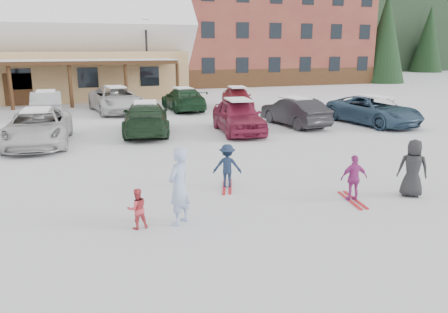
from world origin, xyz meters
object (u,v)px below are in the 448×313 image
object	(u,v)px
child_navy	(227,166)
parked_car_6	(374,110)
toddler_red	(137,209)
bystander_dark	(413,168)
parked_car_11	(183,99)
alpine_hotel	(235,3)
parked_car_12	(237,97)
parked_car_2	(38,127)
parked_car_10	(116,100)
lamp_post	(147,55)
parked_car_4	(238,116)
child_magenta	(354,178)
parked_car_9	(47,104)
adult_skier	(179,186)
parked_car_3	(146,118)
parked_car_5	(295,112)

from	to	relation	value
child_navy	parked_car_6	size ratio (longest dim) A/B	0.24
toddler_red	bystander_dark	bearing A→B (deg)	171.37
parked_car_11	alpine_hotel	bearing A→B (deg)	-119.72
parked_car_6	parked_car_12	xyz separation A→B (m)	(-4.44, 8.22, -0.04)
toddler_red	parked_car_2	world-z (taller)	parked_car_2
parked_car_10	parked_car_12	bearing A→B (deg)	-11.33
bystander_dark	lamp_post	bearing A→B (deg)	-48.31
parked_car_6	parked_car_2	bearing A→B (deg)	170.29
alpine_hotel	child_navy	distance (m)	39.96
parked_car_2	parked_car_11	world-z (taller)	parked_car_2
parked_car_2	parked_car_4	world-z (taller)	parked_car_4
child_navy	child_magenta	distance (m)	3.46
lamp_post	toddler_red	distance (m)	24.94
parked_car_6	parked_car_9	bearing A→B (deg)	144.68
parked_car_9	adult_skier	bearing A→B (deg)	99.86
parked_car_3	parked_car_11	size ratio (longest dim) A/B	1.03
parked_car_4	parked_car_6	distance (m)	7.43
toddler_red	parked_car_12	size ratio (longest dim) A/B	0.23
parked_car_6	parked_car_9	xyz separation A→B (m)	(-16.10, 8.10, 0.02)
alpine_hotel	bystander_dark	xyz separation A→B (m)	(-9.36, -38.99, -7.85)
child_magenta	parked_car_11	bearing A→B (deg)	-79.20
child_navy	parked_car_2	xyz separation A→B (m)	(-5.45, 7.78, 0.10)
toddler_red	parked_car_9	xyz separation A→B (m)	(-2.61, 17.70, 0.29)
toddler_red	parked_car_12	distance (m)	19.99
parked_car_5	parked_car_6	xyz separation A→B (m)	(4.07, -0.94, 0.01)
child_magenta	adult_skier	bearing A→B (deg)	10.66
adult_skier	parked_car_11	xyz separation A→B (m)	(4.48, 17.92, -0.17)
bystander_dark	child_magenta	bearing A→B (deg)	28.37
adult_skier	parked_car_3	distance (m)	10.96
parked_car_2	parked_car_11	distance (m)	11.31
parked_car_9	parked_car_12	bearing A→B (deg)	179.15
bystander_dark	parked_car_2	size ratio (longest dim) A/B	0.30
alpine_hotel	parked_car_3	bearing A→B (deg)	-117.71
parked_car_4	child_navy	bearing A→B (deg)	-106.56
adult_skier	toddler_red	bearing A→B (deg)	-45.62
parked_car_2	parked_car_5	distance (m)	12.04
lamp_post	child_navy	bearing A→B (deg)	-93.71
parked_car_6	parked_car_10	world-z (taller)	parked_car_10
alpine_hotel	parked_car_5	size ratio (longest dim) A/B	7.25
parked_car_2	parked_car_10	bearing A→B (deg)	68.42
parked_car_2	bystander_dark	bearing A→B (deg)	-42.45
parked_car_5	parked_car_9	xyz separation A→B (m)	(-12.02, 7.16, 0.03)
child_navy	parked_car_9	bearing A→B (deg)	-50.39
lamp_post	parked_car_6	size ratio (longest dim) A/B	1.13
parked_car_10	parked_car_12	world-z (taller)	parked_car_10
child_navy	parked_car_5	distance (m)	10.67
parked_car_3	child_navy	bearing A→B (deg)	105.16
bystander_dark	parked_car_4	bearing A→B (deg)	-48.40
toddler_red	child_navy	world-z (taller)	child_navy
parked_car_3	parked_car_11	xyz separation A→B (m)	(3.48, 7.00, -0.02)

